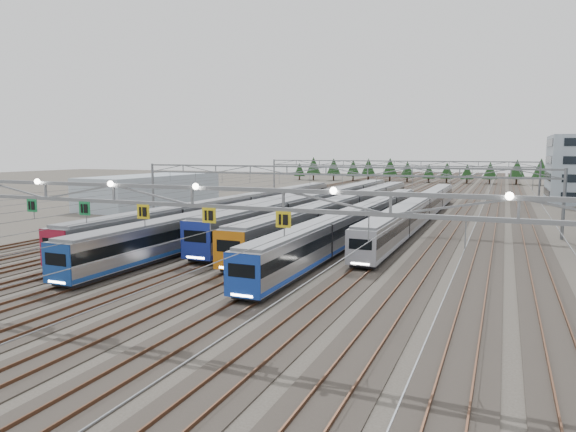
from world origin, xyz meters
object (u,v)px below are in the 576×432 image
at_px(gantry_near, 112,197).
at_px(west_shed, 153,190).
at_px(train_c, 324,204).
at_px(train_e, 360,221).
at_px(train_a, 242,208).
at_px(gantry_far, 394,168).
at_px(train_d, 350,208).
at_px(train_b, 238,219).
at_px(gantry_mid, 326,178).
at_px(train_f, 420,209).

bearing_deg(gantry_near, west_shed, 125.54).
distance_m(train_c, train_e, 16.07).
relative_size(train_a, gantry_far, 1.14).
bearing_deg(train_d, gantry_far, 93.11).
bearing_deg(gantry_far, gantry_near, -90.03).
relative_size(gantry_near, gantry_far, 1.00).
xyz_separation_m(train_b, gantry_near, (6.70, -28.14, 5.12)).
relative_size(train_b, west_shed, 1.77).
bearing_deg(train_d, train_a, -155.77).
bearing_deg(train_e, gantry_mid, 132.03).
height_order(train_d, train_f, train_d).
bearing_deg(train_a, west_shed, 150.55).
bearing_deg(gantry_near, gantry_far, 89.97).
xyz_separation_m(gantry_near, west_shed, (-37.52, 52.52, -4.30)).
bearing_deg(train_a, gantry_mid, 12.32).
xyz_separation_m(gantry_mid, west_shed, (-37.56, 12.40, -3.60)).
relative_size(gantry_mid, gantry_far, 1.00).
relative_size(train_c, train_f, 1.07).
relative_size(train_f, gantry_near, 1.11).
xyz_separation_m(train_b, train_e, (13.50, 4.48, -0.02)).
relative_size(train_b, gantry_far, 0.94).
relative_size(train_a, train_c, 0.95).
xyz_separation_m(train_a, train_d, (13.50, 6.08, 0.03)).
bearing_deg(train_a, train_f, 22.66).
xyz_separation_m(train_b, train_f, (18.00, 18.91, -0.02)).
height_order(gantry_mid, gantry_far, same).
relative_size(gantry_near, gantry_mid, 1.00).
distance_m(train_a, gantry_near, 39.61).
bearing_deg(train_b, gantry_far, 83.24).
bearing_deg(train_b, train_c, 75.81).
relative_size(train_d, train_e, 1.17).
bearing_deg(train_e, train_b, -161.62).
height_order(train_d, gantry_near, gantry_near).
bearing_deg(west_shed, train_e, -24.17).
height_order(train_c, train_d, train_c).
bearing_deg(train_c, gantry_near, -87.25).
bearing_deg(train_f, train_b, -133.58).
bearing_deg(train_f, train_e, -107.32).
bearing_deg(gantry_far, west_shed, -139.04).
height_order(train_a, gantry_far, gantry_far).
distance_m(train_e, gantry_near, 33.72).
bearing_deg(train_e, train_f, 72.68).
relative_size(train_c, west_shed, 2.25).
distance_m(train_e, train_f, 15.11).
bearing_deg(train_a, gantry_far, 76.66).
bearing_deg(gantry_far, train_a, -103.34).
distance_m(train_b, train_f, 26.11).
xyz_separation_m(train_b, train_d, (9.00, 15.59, 0.12)).
relative_size(train_c, gantry_near, 1.20).
relative_size(gantry_far, west_shed, 1.88).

